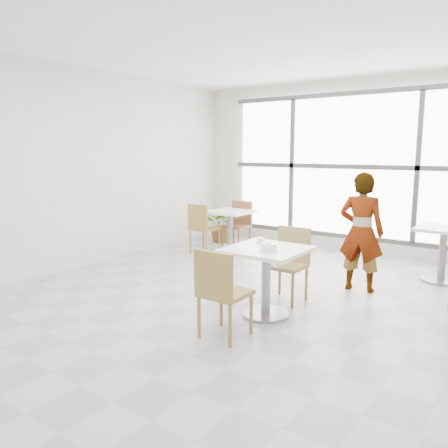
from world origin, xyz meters
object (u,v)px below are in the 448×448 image
Objects in this scene: bg_table_left at (230,226)px; bg_chair_left_near at (202,225)px; oatmeal_bowl at (269,247)px; bg_table_right at (443,247)px; coffee_cup at (261,241)px; plant_left at (222,224)px; chair_far at (290,259)px; person at (361,232)px; bg_chair_left_far at (239,222)px; chair_near at (220,288)px; main_table at (266,269)px.

bg_chair_left_near is (-0.38, -0.30, 0.01)m from bg_table_left.
bg_table_right is (1.21, 2.63, -0.31)m from oatmeal_bowl.
coffee_cup is 3.74m from plant_left.
person reaches higher than chair_far.
chair_far is 0.82m from oatmeal_bowl.
coffee_cup is at bearing -106.34° from chair_far.
coffee_cup is 1.47m from person.
bg_chair_left_far reaches higher than bg_table_right.
plant_left is (-0.29, 1.00, -0.15)m from bg_chair_left_near.
chair_near and bg_chair_left_near have the same top height.
main_table and bg_table_right have the same top height.
oatmeal_bowl is at bearing -51.37° from main_table.
main_table is 0.35m from coffee_cup.
bg_table_left is (-1.97, 1.59, -0.01)m from chair_far.
main_table is 0.92× the size of bg_chair_left_far.
chair_far is 1.00× the size of bg_chair_left_far.
chair_near is 2.33m from person.
oatmeal_bowl is (0.14, -0.75, 0.29)m from chair_far.
bg_chair_left_near is (-2.22, 1.74, -0.28)m from coffee_cup.
chair_near is 4.55m from plant_left.
plant_left is at bearing 132.65° from main_table.
oatmeal_bowl is 1.32× the size of coffee_cup.
person is at bearing 171.32° from bg_chair_left_near.
bg_table_left is 0.48m from bg_chair_left_near.
chair_near is at bearing -92.73° from main_table.
oatmeal_bowl is at bearing -79.21° from chair_far.
bg_table_right is at bearing 5.11° from bg_table_left.
person reaches higher than oatmeal_bowl.
person is at bearing -24.29° from plant_left.
main_table is 0.62m from chair_far.
main_table is 1.07× the size of bg_table_right.
bg_chair_left_near is at bearing 141.43° from main_table.
bg_chair_left_near is (-2.40, 1.91, -0.02)m from main_table.
plant_left is at bearing -30.97° from person.
coffee_cup is at bearing 55.01° from person.
bg_table_left is 0.40m from bg_chair_left_far.
bg_chair_left_far reaches higher than coffee_cup.
chair_far is at bearing 49.44° from person.
main_table and bg_table_left have the same top height.
person is (0.52, 1.46, 0.23)m from main_table.
coffee_cup is at bearing -47.98° from bg_table_left.
chair_far is 1.23× the size of plant_left.
bg_chair_left_far reaches higher than oatmeal_bowl.
chair_far is 1.16× the size of bg_table_left.
chair_near is 1.00× the size of bg_chair_left_near.
bg_table_right is 0.86× the size of bg_chair_left_far.
bg_chair_left_near is at bearing 151.33° from chair_far.
chair_near is 3.58m from bg_chair_left_near.
chair_far is 3.50m from plant_left.
coffee_cup is 0.18× the size of bg_chair_left_far.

